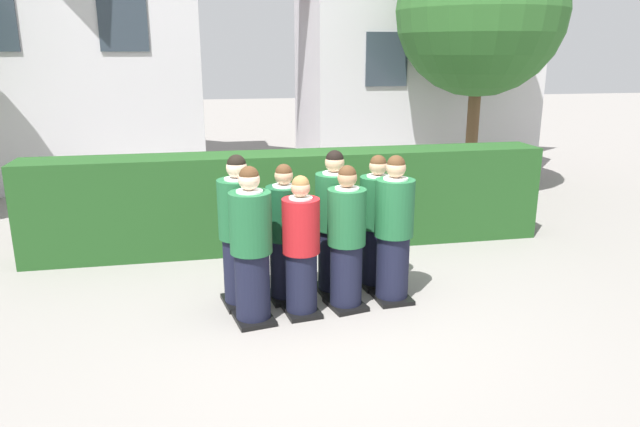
{
  "coord_description": "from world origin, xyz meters",
  "views": [
    {
      "loc": [
        -1.19,
        -5.77,
        2.77
      ],
      "look_at": [
        0.0,
        0.23,
        1.05
      ],
      "focal_mm": 32.51,
      "sensor_mm": 36.0,
      "label": 1
    }
  ],
  "objects_px": {
    "student_front_row_2": "(346,242)",
    "student_rear_row_0": "(239,235)",
    "student_front_row_0": "(251,250)",
    "student_front_row_3": "(394,233)",
    "student_in_red_blazer": "(301,250)",
    "student_rear_row_3": "(377,225)",
    "student_rear_row_2": "(334,226)",
    "student_rear_row_1": "(285,237)"
  },
  "relations": [
    {
      "from": "student_front_row_2",
      "to": "student_rear_row_0",
      "type": "relative_size",
      "value": 0.94
    },
    {
      "from": "student_front_row_0",
      "to": "student_front_row_2",
      "type": "xyz_separation_m",
      "value": [
        1.04,
        0.15,
        -0.03
      ]
    },
    {
      "from": "student_front_row_0",
      "to": "student_front_row_3",
      "type": "relative_size",
      "value": 0.99
    },
    {
      "from": "student_in_red_blazer",
      "to": "student_front_row_0",
      "type": "bearing_deg",
      "value": -172.05
    },
    {
      "from": "student_rear_row_0",
      "to": "student_rear_row_3",
      "type": "distance_m",
      "value": 1.66
    },
    {
      "from": "student_front_row_0",
      "to": "student_front_row_2",
      "type": "relative_size",
      "value": 1.04
    },
    {
      "from": "student_in_red_blazer",
      "to": "student_rear_row_3",
      "type": "height_order",
      "value": "student_rear_row_3"
    },
    {
      "from": "student_rear_row_2",
      "to": "student_front_row_3",
      "type": "bearing_deg",
      "value": -30.75
    },
    {
      "from": "student_front_row_0",
      "to": "student_in_red_blazer",
      "type": "bearing_deg",
      "value": 7.95
    },
    {
      "from": "student_rear_row_1",
      "to": "student_rear_row_2",
      "type": "relative_size",
      "value": 0.93
    },
    {
      "from": "student_rear_row_3",
      "to": "student_rear_row_2",
      "type": "bearing_deg",
      "value": -171.46
    },
    {
      "from": "student_front_row_3",
      "to": "student_rear_row_3",
      "type": "height_order",
      "value": "student_front_row_3"
    },
    {
      "from": "student_in_red_blazer",
      "to": "student_front_row_2",
      "type": "height_order",
      "value": "student_front_row_2"
    },
    {
      "from": "student_rear_row_2",
      "to": "student_rear_row_3",
      "type": "distance_m",
      "value": 0.54
    },
    {
      "from": "student_rear_row_1",
      "to": "student_rear_row_2",
      "type": "bearing_deg",
      "value": 9.55
    },
    {
      "from": "student_rear_row_2",
      "to": "student_front_row_2",
      "type": "bearing_deg",
      "value": -85.59
    },
    {
      "from": "student_front_row_2",
      "to": "student_rear_row_3",
      "type": "distance_m",
      "value": 0.73
    },
    {
      "from": "student_front_row_2",
      "to": "student_front_row_3",
      "type": "bearing_deg",
      "value": 9.41
    },
    {
      "from": "student_rear_row_0",
      "to": "student_rear_row_1",
      "type": "relative_size",
      "value": 1.08
    },
    {
      "from": "student_front_row_2",
      "to": "student_rear_row_2",
      "type": "distance_m",
      "value": 0.46
    },
    {
      "from": "student_rear_row_0",
      "to": "student_rear_row_1",
      "type": "height_order",
      "value": "student_rear_row_0"
    },
    {
      "from": "student_front_row_0",
      "to": "student_rear_row_0",
      "type": "bearing_deg",
      "value": 101.69
    },
    {
      "from": "student_front_row_0",
      "to": "student_rear_row_0",
      "type": "distance_m",
      "value": 0.47
    },
    {
      "from": "student_front_row_3",
      "to": "student_rear_row_3",
      "type": "distance_m",
      "value": 0.45
    },
    {
      "from": "student_rear_row_3",
      "to": "student_in_red_blazer",
      "type": "bearing_deg",
      "value": -149.07
    },
    {
      "from": "student_front_row_0",
      "to": "student_rear_row_1",
      "type": "distance_m",
      "value": 0.65
    },
    {
      "from": "student_front_row_3",
      "to": "student_rear_row_0",
      "type": "relative_size",
      "value": 0.98
    },
    {
      "from": "student_rear_row_1",
      "to": "student_rear_row_2",
      "type": "distance_m",
      "value": 0.6
    },
    {
      "from": "student_rear_row_0",
      "to": "student_rear_row_2",
      "type": "bearing_deg",
      "value": 7.13
    },
    {
      "from": "student_front_row_3",
      "to": "student_rear_row_1",
      "type": "height_order",
      "value": "student_front_row_3"
    },
    {
      "from": "student_front_row_2",
      "to": "student_rear_row_1",
      "type": "xyz_separation_m",
      "value": [
        -0.63,
        0.35,
        -0.01
      ]
    },
    {
      "from": "student_in_red_blazer",
      "to": "student_rear_row_0",
      "type": "distance_m",
      "value": 0.74
    },
    {
      "from": "student_rear_row_2",
      "to": "student_rear_row_3",
      "type": "xyz_separation_m",
      "value": [
        0.54,
        0.08,
        -0.04
      ]
    },
    {
      "from": "student_front_row_2",
      "to": "student_rear_row_3",
      "type": "height_order",
      "value": "student_rear_row_3"
    },
    {
      "from": "student_front_row_0",
      "to": "student_in_red_blazer",
      "type": "distance_m",
      "value": 0.54
    },
    {
      "from": "student_front_row_3",
      "to": "student_rear_row_2",
      "type": "distance_m",
      "value": 0.7
    },
    {
      "from": "student_front_row_3",
      "to": "student_rear_row_1",
      "type": "relative_size",
      "value": 1.06
    },
    {
      "from": "student_front_row_0",
      "to": "student_rear_row_3",
      "type": "height_order",
      "value": "student_front_row_0"
    },
    {
      "from": "student_front_row_0",
      "to": "student_in_red_blazer",
      "type": "relative_size",
      "value": 1.09
    },
    {
      "from": "student_front_row_0",
      "to": "student_in_red_blazer",
      "type": "xyz_separation_m",
      "value": [
        0.53,
        0.07,
        -0.07
      ]
    },
    {
      "from": "student_front_row_2",
      "to": "student_rear_row_1",
      "type": "bearing_deg",
      "value": 150.69
    },
    {
      "from": "student_rear_row_0",
      "to": "student_rear_row_1",
      "type": "bearing_deg",
      "value": 4.3
    }
  ]
}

